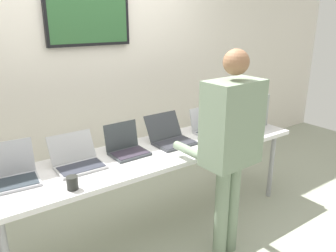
{
  "coord_description": "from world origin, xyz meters",
  "views": [
    {
      "loc": [
        -1.47,
        -2.26,
        1.89
      ],
      "look_at": [
        0.17,
        0.05,
        0.95
      ],
      "focal_mm": 35.56,
      "sensor_mm": 36.0,
      "label": 1
    }
  ],
  "objects_px": {
    "laptop_station_2": "(126,147)",
    "person": "(230,138)",
    "equipment_box": "(243,110)",
    "laptop_station_1": "(77,160)",
    "laptop_station_4": "(210,126)",
    "laptop_station_3": "(170,137)",
    "coffee_mug": "(72,183)",
    "workbench": "(156,156)",
    "laptop_station_0": "(14,173)"
  },
  "relations": [
    {
      "from": "laptop_station_4",
      "to": "coffee_mug",
      "type": "height_order",
      "value": "laptop_station_4"
    },
    {
      "from": "laptop_station_1",
      "to": "laptop_station_4",
      "type": "height_order",
      "value": "laptop_station_4"
    },
    {
      "from": "laptop_station_3",
      "to": "equipment_box",
      "type": "bearing_deg",
      "value": -1.51
    },
    {
      "from": "laptop_station_0",
      "to": "laptop_station_2",
      "type": "height_order",
      "value": "laptop_station_0"
    },
    {
      "from": "laptop_station_0",
      "to": "coffee_mug",
      "type": "distance_m",
      "value": 0.46
    },
    {
      "from": "laptop_station_4",
      "to": "person",
      "type": "xyz_separation_m",
      "value": [
        -0.45,
        -0.72,
        0.19
      ]
    },
    {
      "from": "laptop_station_4",
      "to": "laptop_station_1",
      "type": "bearing_deg",
      "value": -179.54
    },
    {
      "from": "laptop_station_2",
      "to": "laptop_station_3",
      "type": "distance_m",
      "value": 0.46
    },
    {
      "from": "laptop_station_0",
      "to": "laptop_station_4",
      "type": "height_order",
      "value": "laptop_station_0"
    },
    {
      "from": "laptop_station_3",
      "to": "laptop_station_4",
      "type": "bearing_deg",
      "value": 1.51
    },
    {
      "from": "workbench",
      "to": "laptop_station_0",
      "type": "height_order",
      "value": "laptop_station_0"
    },
    {
      "from": "laptop_station_2",
      "to": "laptop_station_3",
      "type": "height_order",
      "value": "laptop_station_2"
    },
    {
      "from": "laptop_station_3",
      "to": "person",
      "type": "xyz_separation_m",
      "value": [
        0.05,
        -0.7,
        0.19
      ]
    },
    {
      "from": "laptop_station_2",
      "to": "laptop_station_4",
      "type": "relative_size",
      "value": 0.83
    },
    {
      "from": "laptop_station_3",
      "to": "laptop_station_4",
      "type": "relative_size",
      "value": 1.01
    },
    {
      "from": "laptop_station_1",
      "to": "person",
      "type": "bearing_deg",
      "value": -36.88
    },
    {
      "from": "laptop_station_3",
      "to": "coffee_mug",
      "type": "height_order",
      "value": "laptop_station_3"
    },
    {
      "from": "laptop_station_0",
      "to": "laptop_station_2",
      "type": "relative_size",
      "value": 1.06
    },
    {
      "from": "workbench",
      "to": "laptop_station_4",
      "type": "xyz_separation_m",
      "value": [
        0.71,
        0.1,
        0.11
      ]
    },
    {
      "from": "laptop_station_2",
      "to": "person",
      "type": "height_order",
      "value": "person"
    },
    {
      "from": "equipment_box",
      "to": "laptop_station_0",
      "type": "distance_m",
      "value": 2.28
    },
    {
      "from": "laptop_station_3",
      "to": "coffee_mug",
      "type": "distance_m",
      "value": 1.1
    },
    {
      "from": "equipment_box",
      "to": "laptop_station_1",
      "type": "xyz_separation_m",
      "value": [
        -1.82,
        0.03,
        -0.12
      ]
    },
    {
      "from": "workbench",
      "to": "laptop_station_4",
      "type": "distance_m",
      "value": 0.72
    },
    {
      "from": "laptop_station_2",
      "to": "coffee_mug",
      "type": "relative_size",
      "value": 3.38
    },
    {
      "from": "workbench",
      "to": "coffee_mug",
      "type": "height_order",
      "value": "coffee_mug"
    },
    {
      "from": "laptop_station_4",
      "to": "coffee_mug",
      "type": "bearing_deg",
      "value": -167.41
    },
    {
      "from": "workbench",
      "to": "laptop_station_1",
      "type": "relative_size",
      "value": 7.85
    },
    {
      "from": "laptop_station_0",
      "to": "laptop_station_2",
      "type": "xyz_separation_m",
      "value": [
        0.89,
        -0.01,
        -0.0
      ]
    },
    {
      "from": "workbench",
      "to": "laptop_station_3",
      "type": "height_order",
      "value": "laptop_station_3"
    },
    {
      "from": "laptop_station_3",
      "to": "person",
      "type": "bearing_deg",
      "value": -86.0
    },
    {
      "from": "laptop_station_0",
      "to": "coffee_mug",
      "type": "height_order",
      "value": "laptop_station_0"
    },
    {
      "from": "laptop_station_0",
      "to": "equipment_box",
      "type": "bearing_deg",
      "value": -1.16
    },
    {
      "from": "equipment_box",
      "to": "laptop_station_4",
      "type": "xyz_separation_m",
      "value": [
        -0.44,
        0.04,
        -0.11
      ]
    },
    {
      "from": "person",
      "to": "laptop_station_4",
      "type": "bearing_deg",
      "value": 58.11
    },
    {
      "from": "coffee_mug",
      "to": "workbench",
      "type": "bearing_deg",
      "value": 16.59
    },
    {
      "from": "equipment_box",
      "to": "workbench",
      "type": "bearing_deg",
      "value": -177.1
    },
    {
      "from": "workbench",
      "to": "coffee_mug",
      "type": "distance_m",
      "value": 0.88
    },
    {
      "from": "equipment_box",
      "to": "laptop_station_0",
      "type": "bearing_deg",
      "value": 178.84
    },
    {
      "from": "laptop_station_4",
      "to": "laptop_station_3",
      "type": "bearing_deg",
      "value": -178.49
    },
    {
      "from": "laptop_station_3",
      "to": "laptop_station_4",
      "type": "xyz_separation_m",
      "value": [
        0.5,
        0.01,
        0.0
      ]
    },
    {
      "from": "laptop_station_1",
      "to": "laptop_station_3",
      "type": "distance_m",
      "value": 0.89
    },
    {
      "from": "laptop_station_1",
      "to": "person",
      "type": "distance_m",
      "value": 1.19
    },
    {
      "from": "equipment_box",
      "to": "coffee_mug",
      "type": "height_order",
      "value": "equipment_box"
    },
    {
      "from": "workbench",
      "to": "laptop_station_0",
      "type": "relative_size",
      "value": 8.51
    },
    {
      "from": "laptop_station_2",
      "to": "person",
      "type": "distance_m",
      "value": 0.89
    },
    {
      "from": "workbench",
      "to": "laptop_station_4",
      "type": "relative_size",
      "value": 7.44
    },
    {
      "from": "workbench",
      "to": "laptop_station_3",
      "type": "relative_size",
      "value": 7.36
    },
    {
      "from": "laptop_station_1",
      "to": "laptop_station_2",
      "type": "height_order",
      "value": "laptop_station_2"
    },
    {
      "from": "laptop_station_1",
      "to": "laptop_station_4",
      "type": "distance_m",
      "value": 1.39
    }
  ]
}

